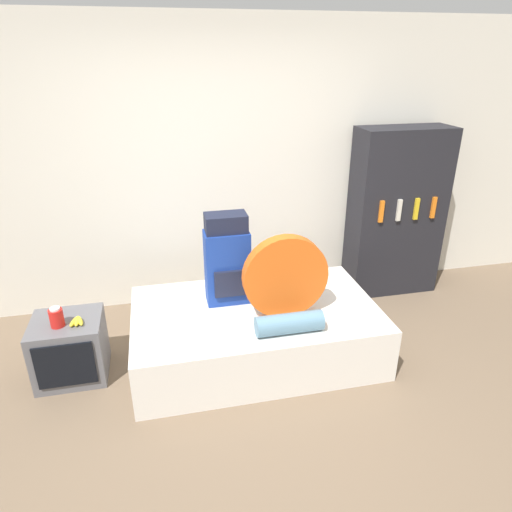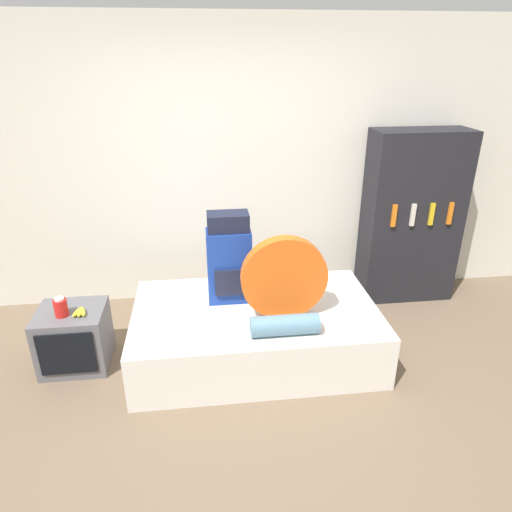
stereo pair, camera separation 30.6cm
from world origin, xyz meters
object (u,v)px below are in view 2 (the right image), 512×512
television (74,338)px  bookshelf (411,218)px  backpack (229,259)px  canister (61,307)px  tent_bag (284,278)px  sleeping_roll (285,325)px

television → bookshelf: bookshelf is taller
backpack → canister: (-1.27, -0.18, -0.24)m
bookshelf → backpack: bearing=-159.8°
television → canister: bearing=-123.0°
tent_bag → television: size_ratio=1.27×
tent_bag → sleeping_roll: (-0.04, -0.25, -0.25)m
backpack → tent_bag: bearing=-38.4°
bookshelf → television: bearing=-165.5°
sleeping_roll → bookshelf: bearing=40.1°
tent_bag → television: tent_bag is taller
television → bookshelf: bearing=14.5°
bookshelf → canister: bearing=-164.7°
tent_bag → television: (-1.62, 0.18, -0.52)m
backpack → tent_bag: backpack is taller
television → backpack: bearing=5.7°
sleeping_roll → canister: (-1.62, 0.38, 0.04)m
canister → bookshelf: size_ratio=0.09×
sleeping_roll → canister: size_ratio=3.25×
backpack → canister: size_ratio=4.87×
canister → sleeping_roll: bearing=-13.2°
tent_bag → canister: size_ratio=4.28×
tent_bag → sleeping_roll: tent_bag is taller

